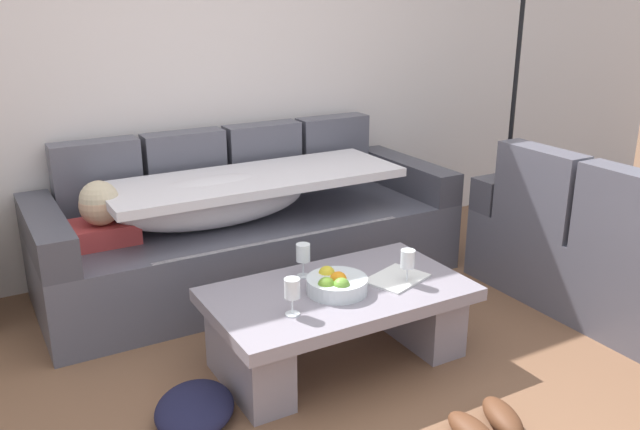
{
  "coord_description": "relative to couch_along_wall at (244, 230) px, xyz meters",
  "views": [
    {
      "loc": [
        -1.23,
        -1.83,
        1.68
      ],
      "look_at": [
        0.42,
        1.08,
        0.55
      ],
      "focal_mm": 37.25,
      "sensor_mm": 36.0,
      "label": 1
    }
  ],
  "objects": [
    {
      "name": "wine_glass_near_left",
      "position": [
        -0.29,
        -1.2,
        0.17
      ],
      "size": [
        0.07,
        0.07,
        0.17
      ],
      "color": "silver",
      "rests_on": "coffee_table"
    },
    {
      "name": "couch_along_wall",
      "position": [
        0.0,
        0.0,
        0.0
      ],
      "size": [
        2.44,
        0.92,
        0.88
      ],
      "color": "#53525E",
      "rests_on": "ground_plane"
    },
    {
      "name": "crumpled_garment",
      "position": [
        -0.74,
        -1.19,
        -0.27
      ],
      "size": [
        0.48,
        0.51,
        0.12
      ],
      "primitive_type": "ellipsoid",
      "rotation": [
        0.0,
        0.0,
        1.04
      ],
      "color": "#191933",
      "rests_on": "ground_plane"
    },
    {
      "name": "pair_of_shoes",
      "position": [
        0.24,
        -1.85,
        -0.28
      ],
      "size": [
        0.33,
        0.3,
        0.09
      ],
      "color": "#59331E",
      "rests_on": "ground_plane"
    },
    {
      "name": "open_magazine",
      "position": [
        0.31,
        -1.12,
        0.06
      ],
      "size": [
        0.33,
        0.29,
        0.01
      ],
      "primitive_type": "cube",
      "rotation": [
        0.0,
        0.0,
        0.34
      ],
      "color": "white",
      "rests_on": "coffee_table"
    },
    {
      "name": "floor_lamp",
      "position": [
        1.98,
        -0.13,
        0.79
      ],
      "size": [
        0.33,
        0.31,
        1.95
      ],
      "color": "black",
      "rests_on": "ground_plane"
    },
    {
      "name": "back_wall",
      "position": [
        -0.21,
        0.52,
        1.02
      ],
      "size": [
        9.0,
        0.1,
        2.7
      ],
      "primitive_type": "cube",
      "color": "silver",
      "rests_on": "ground_plane"
    },
    {
      "name": "wine_glass_near_right",
      "position": [
        0.32,
        -1.18,
        0.17
      ],
      "size": [
        0.07,
        0.07,
        0.17
      ],
      "color": "silver",
      "rests_on": "coffee_table"
    },
    {
      "name": "wine_glass_far_back",
      "position": [
        -0.06,
        -0.87,
        0.17
      ],
      "size": [
        0.07,
        0.07,
        0.17
      ],
      "color": "silver",
      "rests_on": "coffee_table"
    },
    {
      "name": "coffee_table",
      "position": [
        0.01,
        -1.07,
        -0.09
      ],
      "size": [
        1.2,
        0.68,
        0.38
      ],
      "color": "gray",
      "rests_on": "ground_plane"
    },
    {
      "name": "fruit_bowl",
      "position": [
        -0.02,
        -1.11,
        0.09
      ],
      "size": [
        0.28,
        0.28,
        0.1
      ],
      "color": "silver",
      "rests_on": "coffee_table"
    }
  ]
}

